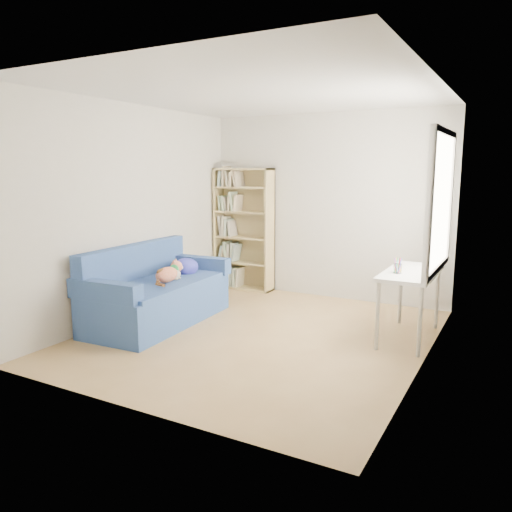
# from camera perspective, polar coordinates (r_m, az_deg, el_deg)

# --- Properties ---
(ground) EXTENTS (4.00, 4.00, 0.00)m
(ground) POSITION_cam_1_polar(r_m,az_deg,el_deg) (5.62, 0.38, -9.03)
(ground) COLOR #A9804C
(ground) RESTS_ON ground
(room_shell) EXTENTS (3.54, 4.04, 2.62)m
(room_shell) POSITION_cam_1_polar(r_m,az_deg,el_deg) (5.30, 1.53, 7.88)
(room_shell) COLOR silver
(room_shell) RESTS_ON ground
(sofa) EXTENTS (0.99, 1.92, 0.93)m
(sofa) POSITION_cam_1_polar(r_m,az_deg,el_deg) (6.12, -11.33, -4.24)
(sofa) COLOR navy
(sofa) RESTS_ON ground
(bookshelf) EXTENTS (0.92, 0.29, 1.84)m
(bookshelf) POSITION_cam_1_polar(r_m,az_deg,el_deg) (7.60, -1.40, 2.51)
(bookshelf) COLOR tan
(bookshelf) RESTS_ON ground
(desk) EXTENTS (0.52, 1.13, 0.75)m
(desk) POSITION_cam_1_polar(r_m,az_deg,el_deg) (5.59, 17.27, -2.46)
(desk) COLOR silver
(desk) RESTS_ON ground
(pen_cup) EXTENTS (0.09, 0.09, 0.17)m
(pen_cup) POSITION_cam_1_polar(r_m,az_deg,el_deg) (5.40, 15.86, -1.25)
(pen_cup) COLOR white
(pen_cup) RESTS_ON desk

